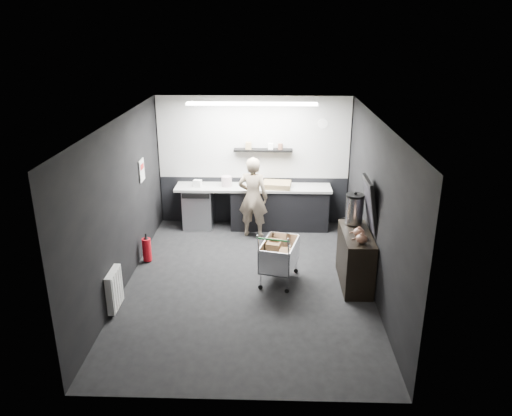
{
  "coord_description": "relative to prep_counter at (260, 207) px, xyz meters",
  "views": [
    {
      "loc": [
        0.37,
        -7.34,
        4.06
      ],
      "look_at": [
        0.12,
        0.4,
        1.18
      ],
      "focal_mm": 35.0,
      "sensor_mm": 36.0,
      "label": 1
    }
  ],
  "objects": [
    {
      "name": "floor",
      "position": [
        -0.14,
        -2.42,
        -0.46
      ],
      "size": [
        5.5,
        5.5,
        0.0
      ],
      "primitive_type": "plane",
      "color": "black",
      "rests_on": "ground"
    },
    {
      "name": "pink_tub",
      "position": [
        -0.68,
        0.0,
        0.55
      ],
      "size": [
        0.21,
        0.21,
        0.21
      ],
      "primitive_type": "cylinder",
      "color": "beige",
      "rests_on": "prep_counter"
    },
    {
      "name": "wall_clock",
      "position": [
        1.26,
        0.3,
        1.69
      ],
      "size": [
        0.2,
        0.03,
        0.2
      ],
      "primitive_type": "cylinder",
      "rotation": [
        1.57,
        0.0,
        0.0
      ],
      "color": "white",
      "rests_on": "wall_back"
    },
    {
      "name": "fire_extinguisher",
      "position": [
        -1.99,
        -1.69,
        -0.2
      ],
      "size": [
        0.16,
        0.16,
        0.52
      ],
      "color": "red",
      "rests_on": "floor"
    },
    {
      "name": "shopping_cart",
      "position": [
        0.38,
        -2.33,
        -0.0
      ],
      "size": [
        0.71,
        0.99,
        0.96
      ],
      "color": "silver",
      "rests_on": "floor"
    },
    {
      "name": "sideboard",
      "position": [
        1.63,
        -2.34,
        0.11
      ],
      "size": [
        0.51,
        1.2,
        1.8
      ],
      "color": "black",
      "rests_on": "floor"
    },
    {
      "name": "person",
      "position": [
        -0.12,
        -0.45,
        0.36
      ],
      "size": [
        0.67,
        0.51,
        1.64
      ],
      "primitive_type": "imported",
      "rotation": [
        0.0,
        0.0,
        2.93
      ],
      "color": "beige",
      "rests_on": "floor"
    },
    {
      "name": "ceiling",
      "position": [
        -0.14,
        -2.42,
        2.24
      ],
      "size": [
        5.5,
        5.5,
        0.0
      ],
      "primitive_type": "plane",
      "rotation": [
        3.14,
        0.0,
        0.0
      ],
      "color": "white",
      "rests_on": "wall_back"
    },
    {
      "name": "poster_red_band",
      "position": [
        -2.11,
        -1.12,
        1.16
      ],
      "size": [
        0.02,
        0.22,
        0.1
      ],
      "primitive_type": "cube",
      "color": "#B41617",
      "rests_on": "poster"
    },
    {
      "name": "ceiling_strip",
      "position": [
        -0.14,
        -0.57,
        2.21
      ],
      "size": [
        2.4,
        0.2,
        0.04
      ],
      "primitive_type": "cube",
      "color": "white",
      "rests_on": "ceiling"
    },
    {
      "name": "cardboard_box",
      "position": [
        0.35,
        -0.05,
        0.5
      ],
      "size": [
        0.6,
        0.48,
        0.11
      ],
      "primitive_type": "cube",
      "rotation": [
        0.0,
        0.0,
        -0.11
      ],
      "color": "#937A4E",
      "rests_on": "prep_counter"
    },
    {
      "name": "wall_right",
      "position": [
        1.86,
        -2.42,
        0.89
      ],
      "size": [
        0.0,
        5.5,
        5.5
      ],
      "primitive_type": "plane",
      "rotation": [
        1.57,
        0.0,
        -1.57
      ],
      "color": "black",
      "rests_on": "floor"
    },
    {
      "name": "wall_front",
      "position": [
        -0.14,
        -5.17,
        0.89
      ],
      "size": [
        5.5,
        0.0,
        5.5
      ],
      "primitive_type": "plane",
      "rotation": [
        -1.57,
        0.0,
        0.0
      ],
      "color": "black",
      "rests_on": "floor"
    },
    {
      "name": "white_container",
      "position": [
        -1.27,
        -0.05,
        0.51
      ],
      "size": [
        0.18,
        0.15,
        0.14
      ],
      "primitive_type": "cube",
      "rotation": [
        0.0,
        0.0,
        -0.19
      ],
      "color": "white",
      "rests_on": "prep_counter"
    },
    {
      "name": "wall_back",
      "position": [
        -0.14,
        0.33,
        0.89
      ],
      "size": [
        5.5,
        0.0,
        5.5
      ],
      "primitive_type": "plane",
      "rotation": [
        1.57,
        0.0,
        0.0
      ],
      "color": "black",
      "rests_on": "floor"
    },
    {
      "name": "kitchen_wall_panel",
      "position": [
        -0.14,
        0.31,
        1.39
      ],
      "size": [
        3.95,
        0.02,
        1.7
      ],
      "primitive_type": "cube",
      "color": "#BBBBB6",
      "rests_on": "wall_back"
    },
    {
      "name": "floating_shelf",
      "position": [
        0.06,
        0.2,
        1.16
      ],
      "size": [
        1.2,
        0.22,
        0.04
      ],
      "primitive_type": "cube",
      "color": "black",
      "rests_on": "wall_back"
    },
    {
      "name": "poster",
      "position": [
        -2.12,
        -1.12,
        1.09
      ],
      "size": [
        0.02,
        0.3,
        0.4
      ],
      "primitive_type": "cube",
      "color": "silver",
      "rests_on": "wall_left"
    },
    {
      "name": "prep_counter",
      "position": [
        0.0,
        0.0,
        0.0
      ],
      "size": [
        3.2,
        0.61,
        0.9
      ],
      "color": "black",
      "rests_on": "floor"
    },
    {
      "name": "radiator",
      "position": [
        -2.08,
        -3.32,
        -0.11
      ],
      "size": [
        0.1,
        0.5,
        0.6
      ],
      "primitive_type": "cube",
      "color": "white",
      "rests_on": "wall_left"
    },
    {
      "name": "dado_panel",
      "position": [
        -0.14,
        0.31,
        0.04
      ],
      "size": [
        3.95,
        0.02,
        1.0
      ],
      "primitive_type": "cube",
      "color": "black",
      "rests_on": "wall_back"
    },
    {
      "name": "wall_left",
      "position": [
        -2.14,
        -2.42,
        0.89
      ],
      "size": [
        0.0,
        5.5,
        5.5
      ],
      "primitive_type": "plane",
      "rotation": [
        1.57,
        0.0,
        1.57
      ],
      "color": "black",
      "rests_on": "floor"
    }
  ]
}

